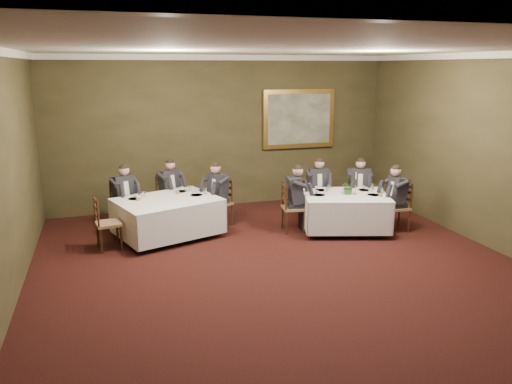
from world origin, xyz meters
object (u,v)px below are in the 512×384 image
chair_sec_backleft (125,215)px  diner_sec_backleft (124,205)px  centerpiece (348,186)px  chair_main_endright (397,217)px  table_main (345,209)px  chair_main_backleft (317,206)px  chair_sec_endleft (108,234)px  chair_sec_backright (170,208)px  candlestick (355,186)px  diner_main_endleft (293,206)px  painting (299,119)px  diner_main_backleft (317,196)px  table_second (168,215)px  diner_sec_endright (219,202)px  chair_main_backright (358,206)px  diner_main_backright (358,196)px  diner_sec_backright (169,197)px  chair_main_endleft (292,217)px  diner_main_endright (397,206)px  chair_sec_endright (220,213)px

chair_sec_backleft → diner_sec_backleft: (0.00, -0.01, 0.23)m
diner_sec_backleft → centerpiece: bearing=137.6°
centerpiece → diner_sec_backleft: bearing=161.8°
chair_main_endright → table_main: bearing=75.7°
chair_main_backleft → chair_sec_endleft: bearing=15.8°
chair_sec_backright → candlestick: bearing=123.3°
diner_main_endleft → painting: size_ratio=0.74×
chair_main_backleft → diner_sec_backleft: diner_sec_backleft is taller
chair_sec_endleft → centerpiece: (4.64, -0.30, 0.63)m
diner_main_backleft → table_second: bearing=12.1°
chair_main_backleft → chair_sec_backright: 3.21m
chair_sec_backright → centerpiece: 3.83m
diner_main_endleft → diner_sec_endright: bearing=-111.8°
chair_main_backright → diner_main_backright: diner_main_backright is taller
diner_main_backright → diner_sec_backright: bearing=5.8°
chair_main_endleft → chair_main_backright: bearing=110.6°
chair_sec_endleft → painting: bearing=107.6°
chair_main_endleft → diner_sec_backright: size_ratio=0.74×
chair_sec_backright → candlestick: 3.97m
chair_sec_backright → diner_sec_backleft: bearing=-10.1°
diner_sec_endright → candlestick: diner_sec_endright is taller
diner_main_backleft → chair_sec_endleft: 4.45m
diner_sec_endright → centerpiece: diner_sec_endright is taller
diner_main_backright → diner_main_endright: size_ratio=1.00×
diner_sec_backright → centerpiece: (3.34, -1.73, 0.41)m
diner_main_endright → diner_sec_backleft: size_ratio=1.00×
chair_sec_backleft → diner_main_endleft: bearing=136.5°
chair_sec_endright → chair_main_backright: bearing=-126.4°
diner_main_backleft → chair_sec_endright: size_ratio=1.35×
chair_main_backleft → diner_main_backleft: size_ratio=0.74×
chair_sec_endright → diner_main_endright: bearing=-141.6°
diner_main_endright → candlestick: bearing=75.9°
chair_sec_backright → diner_main_endright: bearing=125.4°
table_main → chair_main_endleft: chair_main_endleft is taller
table_main → chair_main_backleft: bearing=101.2°
diner_main_backright → chair_sec_endleft: bearing=24.9°
diner_main_backright → chair_main_backright: bearing=-90.0°
table_main → diner_main_endleft: size_ratio=1.46×
chair_main_backright → chair_sec_backright: same height
table_second → candlestick: size_ratio=4.71×
diner_main_endright → diner_sec_backleft: bearing=73.9°
chair_main_backleft → chair_main_endleft: same height
diner_main_backleft → diner_sec_endright: size_ratio=1.00×
chair_sec_backright → chair_sec_endleft: size_ratio=1.00×
centerpiece → candlestick: (0.13, -0.07, 0.02)m
centerpiece → candlestick: 0.15m
chair_main_backright → candlestick: 1.12m
chair_main_backleft → chair_main_backright: 0.90m
chair_main_endright → chair_sec_backright: 4.77m
chair_main_backright → diner_sec_backright: bearing=6.0°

